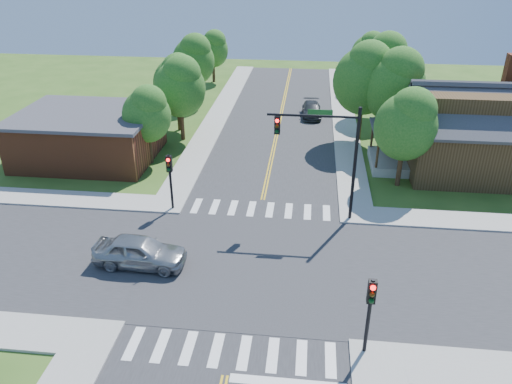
# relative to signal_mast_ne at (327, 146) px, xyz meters

# --- Properties ---
(ground) EXTENTS (100.00, 100.00, 0.00)m
(ground) POSITION_rel_signal_mast_ne_xyz_m (-3.91, -5.59, -4.85)
(ground) COLOR #32561A
(ground) RESTS_ON ground
(road_ns) EXTENTS (10.00, 90.00, 0.04)m
(road_ns) POSITION_rel_signal_mast_ne_xyz_m (-3.91, -5.59, -4.83)
(road_ns) COLOR #2D2D30
(road_ns) RESTS_ON ground
(road_ew) EXTENTS (90.00, 10.00, 0.04)m
(road_ew) POSITION_rel_signal_mast_ne_xyz_m (-3.91, -5.59, -4.83)
(road_ew) COLOR #2D2D30
(road_ew) RESTS_ON ground
(intersection_patch) EXTENTS (10.20, 10.20, 0.06)m
(intersection_patch) POSITION_rel_signal_mast_ne_xyz_m (-3.91, -5.59, -4.85)
(intersection_patch) COLOR #2D2D30
(intersection_patch) RESTS_ON ground
(sidewalk_ne) EXTENTS (40.00, 40.00, 0.14)m
(sidewalk_ne) POSITION_rel_signal_mast_ne_xyz_m (11.90, 10.23, -4.78)
(sidewalk_ne) COLOR #9E9B93
(sidewalk_ne) RESTS_ON ground
(sidewalk_nw) EXTENTS (40.00, 40.00, 0.14)m
(sidewalk_nw) POSITION_rel_signal_mast_ne_xyz_m (-19.73, 10.23, -4.78)
(sidewalk_nw) COLOR #9E9B93
(sidewalk_nw) RESTS_ON ground
(crosswalk_north) EXTENTS (8.85, 2.00, 0.01)m
(crosswalk_north) POSITION_rel_signal_mast_ne_xyz_m (-3.91, 0.61, -4.80)
(crosswalk_north) COLOR white
(crosswalk_north) RESTS_ON ground
(crosswalk_south) EXTENTS (8.85, 2.00, 0.01)m
(crosswalk_south) POSITION_rel_signal_mast_ne_xyz_m (-3.91, -11.79, -4.80)
(crosswalk_south) COLOR white
(crosswalk_south) RESTS_ON ground
(centerline) EXTENTS (0.30, 90.00, 0.01)m
(centerline) POSITION_rel_signal_mast_ne_xyz_m (-3.91, -5.59, -4.80)
(centerline) COLOR yellow
(centerline) RESTS_ON ground
(stop_bar) EXTENTS (4.60, 0.45, 0.09)m
(stop_bar) POSITION_rel_signal_mast_ne_xyz_m (-1.41, -13.19, -4.85)
(stop_bar) COLOR white
(stop_bar) RESTS_ON ground
(signal_mast_ne) EXTENTS (5.30, 0.42, 7.20)m
(signal_mast_ne) POSITION_rel_signal_mast_ne_xyz_m (0.00, 0.00, 0.00)
(signal_mast_ne) COLOR black
(signal_mast_ne) RESTS_ON ground
(signal_pole_se) EXTENTS (0.34, 0.42, 3.80)m
(signal_pole_se) POSITION_rel_signal_mast_ne_xyz_m (1.69, -11.21, -2.19)
(signal_pole_se) COLOR black
(signal_pole_se) RESTS_ON ground
(signal_pole_nw) EXTENTS (0.34, 0.42, 3.80)m
(signal_pole_nw) POSITION_rel_signal_mast_ne_xyz_m (-9.51, -0.01, -2.19)
(signal_pole_nw) COLOR black
(signal_pole_nw) RESTS_ON ground
(house_ne) EXTENTS (13.05, 8.80, 7.11)m
(house_ne) POSITION_rel_signal_mast_ne_xyz_m (11.19, 8.65, -1.52)
(house_ne) COLOR #382713
(house_ne) RESTS_ON ground
(building_nw) EXTENTS (10.40, 8.40, 3.73)m
(building_nw) POSITION_rel_signal_mast_ne_xyz_m (-18.11, 7.61, -2.97)
(building_nw) COLOR brown
(building_nw) RESTS_ON ground
(tree_e_a) EXTENTS (4.17, 3.96, 7.09)m
(tree_e_a) POSITION_rel_signal_mast_ne_xyz_m (5.38, 5.22, -0.21)
(tree_e_a) COLOR #382314
(tree_e_a) RESTS_ON ground
(tree_e_b) EXTENTS (4.88, 4.64, 8.30)m
(tree_e_b) POSITION_rel_signal_mast_ne_xyz_m (5.48, 12.32, 0.59)
(tree_e_b) COLOR #382314
(tree_e_b) RESTS_ON ground
(tree_e_c) EXTENTS (4.78, 4.54, 8.12)m
(tree_e_c) POSITION_rel_signal_mast_ne_xyz_m (5.52, 20.41, 0.47)
(tree_e_c) COLOR #382314
(tree_e_c) RESTS_ON ground
(tree_e_d) EXTENTS (3.93, 3.73, 6.67)m
(tree_e_d) POSITION_rel_signal_mast_ne_xyz_m (5.07, 29.34, -0.48)
(tree_e_d) COLOR #382314
(tree_e_d) RESTS_ON ground
(tree_w_a) EXTENTS (3.63, 3.45, 6.18)m
(tree_w_a) POSITION_rel_signal_mast_ne_xyz_m (-13.05, 7.15, -0.81)
(tree_w_a) COLOR #382314
(tree_w_a) RESTS_ON ground
(tree_w_b) EXTENTS (4.08, 3.88, 6.93)m
(tree_w_b) POSITION_rel_signal_mast_ne_xyz_m (-12.67, 14.62, -0.31)
(tree_w_b) COLOR #382314
(tree_w_b) RESTS_ON ground
(tree_w_c) EXTENTS (4.28, 4.06, 7.27)m
(tree_w_c) POSITION_rel_signal_mast_ne_xyz_m (-12.95, 22.47, -0.09)
(tree_w_c) COLOR #382314
(tree_w_c) RESTS_ON ground
(tree_w_d) EXTENTS (3.62, 3.44, 6.16)m
(tree_w_d) POSITION_rel_signal_mast_ne_xyz_m (-12.75, 31.63, -0.82)
(tree_w_d) COLOR #382314
(tree_w_d) RESTS_ON ground
(tree_house) EXTENTS (5.00, 4.75, 8.51)m
(tree_house) POSITION_rel_signal_mast_ne_xyz_m (3.22, 13.62, 0.72)
(tree_house) COLOR #382314
(tree_house) RESTS_ON ground
(tree_bldg) EXTENTS (4.29, 4.08, 7.30)m
(tree_bldg) POSITION_rel_signal_mast_ne_xyz_m (-11.79, 12.29, -0.07)
(tree_bldg) COLOR #382314
(tree_bldg) RESTS_ON ground
(car_silver) EXTENTS (2.44, 5.09, 1.67)m
(car_silver) POSITION_rel_signal_mast_ne_xyz_m (-9.61, -6.13, -4.02)
(car_silver) COLOR #A2A5A9
(car_silver) RESTS_ON ground
(car_dgrey) EXTENTS (2.18, 4.56, 1.28)m
(car_dgrey) POSITION_rel_signal_mast_ne_xyz_m (-0.93, 19.73, -4.21)
(car_dgrey) COLOR #323538
(car_dgrey) RESTS_ON ground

